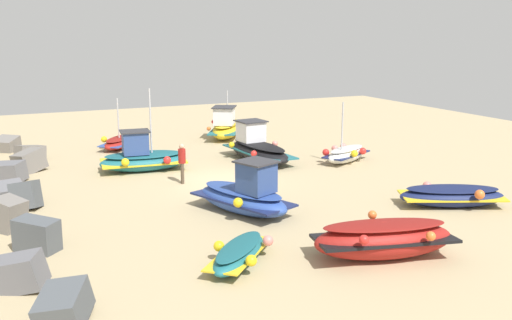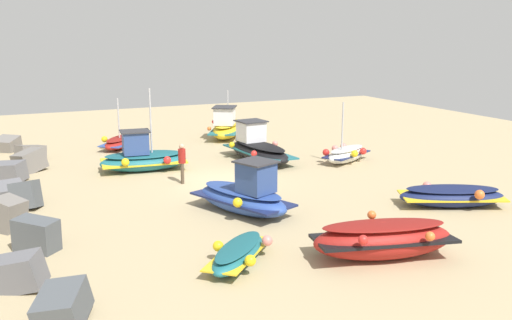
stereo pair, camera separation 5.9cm
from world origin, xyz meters
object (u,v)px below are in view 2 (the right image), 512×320
at_px(person_walking, 182,161).
at_px(fishing_boat_1, 244,196).
at_px(fishing_boat_3, 143,158).
at_px(fishing_boat_6, 346,154).
at_px(fishing_boat_2, 226,127).
at_px(fishing_boat_5, 383,238).
at_px(fishing_boat_8, 121,142).
at_px(fishing_boat_4, 452,196).
at_px(fishing_boat_0, 258,148).
at_px(fishing_boat_7, 239,253).

bearing_deg(person_walking, fishing_boat_1, -67.18).
xyz_separation_m(fishing_boat_1, fishing_boat_3, (7.89, 1.82, -0.04)).
bearing_deg(fishing_boat_6, fishing_boat_3, 138.44).
relative_size(fishing_boat_2, fishing_boat_5, 1.07).
relative_size(fishing_boat_2, fishing_boat_6, 1.46).
relative_size(fishing_boat_3, fishing_boat_6, 1.30).
relative_size(fishing_boat_6, fishing_boat_8, 0.95).
distance_m(fishing_boat_1, fishing_boat_8, 13.82).
height_order(fishing_boat_4, fishing_boat_5, fishing_boat_5).
height_order(fishing_boat_0, fishing_boat_6, fishing_boat_6).
height_order(fishing_boat_2, person_walking, fishing_boat_2).
height_order(fishing_boat_4, fishing_boat_7, fishing_boat_4).
bearing_deg(fishing_boat_8, fishing_boat_0, -100.17).
relative_size(fishing_boat_3, fishing_boat_4, 1.01).
xyz_separation_m(fishing_boat_6, person_walking, (-0.52, 8.73, 0.59)).
relative_size(fishing_boat_4, fishing_boat_6, 1.28).
distance_m(fishing_boat_1, fishing_boat_7, 4.65).
bearing_deg(fishing_boat_8, fishing_boat_6, -93.72).
distance_m(fishing_boat_0, fishing_boat_6, 4.47).
xyz_separation_m(fishing_boat_5, person_walking, (10.38, 2.79, 0.42)).
relative_size(fishing_boat_0, fishing_boat_5, 1.13).
xyz_separation_m(fishing_boat_4, person_walking, (7.37, 8.21, 0.61)).
distance_m(fishing_boat_4, fishing_boat_6, 7.90).
bearing_deg(fishing_boat_5, person_walking, -61.00).
distance_m(fishing_boat_1, fishing_boat_6, 9.57).
height_order(fishing_boat_6, fishing_boat_7, fishing_boat_6).
xyz_separation_m(fishing_boat_0, fishing_boat_6, (-2.16, -3.91, -0.21)).
bearing_deg(fishing_boat_3, fishing_boat_7, 95.20).
distance_m(fishing_boat_4, fishing_boat_8, 18.58).
relative_size(fishing_boat_0, fishing_boat_4, 1.21).
bearing_deg(fishing_boat_2, fishing_boat_0, 22.60).
bearing_deg(fishing_boat_0, person_walking, 113.23).
height_order(fishing_boat_7, fishing_boat_8, fishing_boat_8).
bearing_deg(fishing_boat_4, fishing_boat_5, 52.85).
bearing_deg(fishing_boat_3, fishing_boat_6, 171.49).
xyz_separation_m(fishing_boat_1, fishing_boat_7, (-4.19, 1.98, -0.33)).
bearing_deg(fishing_boat_7, fishing_boat_1, -161.03).
bearing_deg(fishing_boat_6, fishing_boat_8, 111.82).
height_order(fishing_boat_1, fishing_boat_8, fishing_boat_8).
distance_m(fishing_boat_5, fishing_boat_7, 4.18).
bearing_deg(fishing_boat_1, fishing_boat_6, 102.12).
height_order(fishing_boat_4, person_walking, person_walking).
bearing_deg(fishing_boat_8, fishing_boat_3, -144.33).
bearing_deg(fishing_boat_6, fishing_boat_1, -172.89).
bearing_deg(fishing_boat_3, fishing_boat_1, 108.95).
bearing_deg(fishing_boat_2, fishing_boat_6, 49.22).
bearing_deg(fishing_boat_8, fishing_boat_4, -113.48).
relative_size(fishing_boat_5, fishing_boat_8, 1.30).
bearing_deg(fishing_boat_2, fishing_boat_5, 21.93).
height_order(fishing_boat_1, fishing_boat_6, fishing_boat_6).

